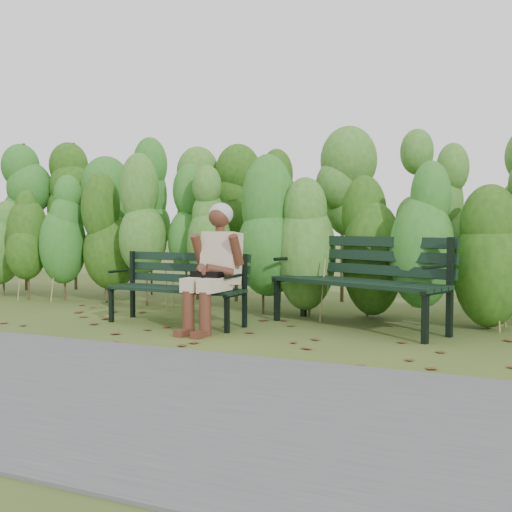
% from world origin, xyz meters
% --- Properties ---
extents(ground, '(80.00, 80.00, 0.00)m').
position_xyz_m(ground, '(0.00, 0.00, 0.00)').
color(ground, '#354921').
extents(footpath, '(60.00, 2.50, 0.01)m').
position_xyz_m(footpath, '(0.00, -2.20, 0.01)').
color(footpath, '#474749').
rests_on(footpath, ground).
extents(hedge_band, '(11.04, 1.67, 2.42)m').
position_xyz_m(hedge_band, '(0.00, 1.86, 1.26)').
color(hedge_band, '#47381E').
rests_on(hedge_band, ground).
extents(leaf_litter, '(5.68, 2.16, 0.01)m').
position_xyz_m(leaf_litter, '(0.04, -0.11, 0.00)').
color(leaf_litter, brown).
rests_on(leaf_litter, ground).
extents(bench_left, '(1.57, 0.60, 0.77)m').
position_xyz_m(bench_left, '(-0.86, 0.28, 0.45)').
color(bench_left, black).
rests_on(bench_left, ground).
extents(bench_right, '(2.01, 1.28, 0.96)m').
position_xyz_m(bench_right, '(1.00, 0.84, 0.56)').
color(bench_right, black).
rests_on(bench_right, ground).
extents(seated_woman, '(0.56, 0.82, 1.30)m').
position_xyz_m(seated_woman, '(-0.34, 0.08, 0.71)').
color(seated_woman, beige).
rests_on(seated_woman, ground).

